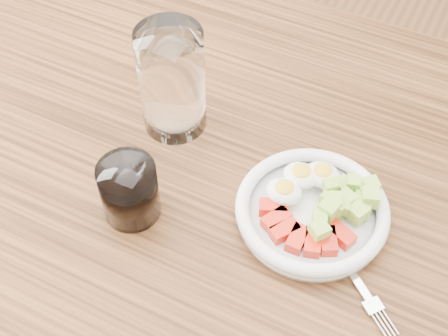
# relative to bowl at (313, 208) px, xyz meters

# --- Properties ---
(dining_table) EXTENTS (1.50, 0.90, 0.77)m
(dining_table) POSITION_rel_bowl_xyz_m (-0.12, -0.01, -0.12)
(dining_table) COLOR brown
(dining_table) RESTS_ON ground
(bowl) EXTENTS (0.20, 0.20, 0.05)m
(bowl) POSITION_rel_bowl_xyz_m (0.00, 0.00, 0.00)
(bowl) COLOR white
(bowl) RESTS_ON dining_table
(fork) EXTENTS (0.16, 0.14, 0.01)m
(fork) POSITION_rel_bowl_xyz_m (0.05, -0.04, -0.01)
(fork) COLOR black
(fork) RESTS_ON dining_table
(water_glass) EXTENTS (0.09, 0.09, 0.17)m
(water_glass) POSITION_rel_bowl_xyz_m (-0.25, 0.07, 0.06)
(water_glass) COLOR white
(water_glass) RESTS_ON dining_table
(coffee_glass) EXTENTS (0.08, 0.08, 0.09)m
(coffee_glass) POSITION_rel_bowl_xyz_m (-0.22, -0.10, 0.02)
(coffee_glass) COLOR white
(coffee_glass) RESTS_ON dining_table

